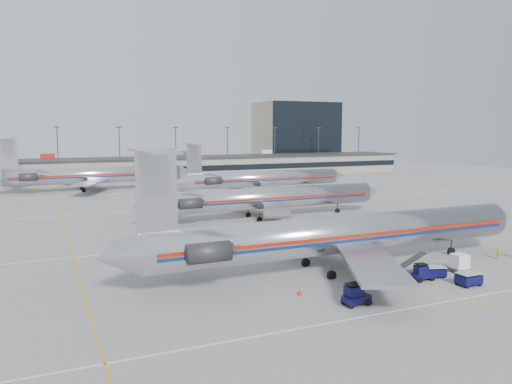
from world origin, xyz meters
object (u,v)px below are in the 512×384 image
jet_foreground (336,234)px  tug_center (422,273)px  belt_loader (409,269)px  jet_second_row (264,198)px  uld_container (460,263)px

jet_foreground → tug_center: 8.93m
tug_center → belt_loader: bearing=84.8°
jet_foreground → tug_center: jet_foreground is taller
jet_foreground → belt_loader: (5.84, -4.13, -3.17)m
jet_foreground → jet_second_row: jet_foreground is taller
uld_container → belt_loader: size_ratio=0.48×
uld_container → jet_foreground: bearing=155.1°
jet_foreground → jet_second_row: 30.85m
jet_second_row → uld_container: (4.99, -35.93, -2.39)m
jet_foreground → belt_loader: size_ratio=12.81×
uld_container → belt_loader: belt_loader is taller
uld_container → tug_center: bearing=-169.6°
jet_second_row → belt_loader: bearing=-90.2°
jet_second_row → uld_container: size_ratio=23.81×
jet_foreground → uld_container: 12.64m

